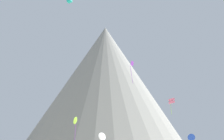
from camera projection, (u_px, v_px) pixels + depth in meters
name	position (u px, v px, depth m)	size (l,w,h in m)	color
rock_massif	(107.00, 97.00, 127.95)	(102.23, 102.23, 58.45)	gray
kite_teal_high	(70.00, 0.00, 75.90)	(1.51, 1.48, 1.42)	teal
kite_rainbow_mid	(172.00, 101.00, 83.74)	(1.48, 1.39, 4.57)	#E5668C
kite_lime_low	(76.00, 121.00, 59.95)	(1.13, 1.50, 5.04)	#8CD133
kite_violet_mid	(132.00, 67.00, 70.00)	(1.02, 0.71, 5.29)	purple
kite_white_low	(102.00, 136.00, 75.85)	(2.24, 1.66, 2.05)	white
kite_blue_low	(191.00, 137.00, 85.27)	(2.08, 1.68, 2.07)	blue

